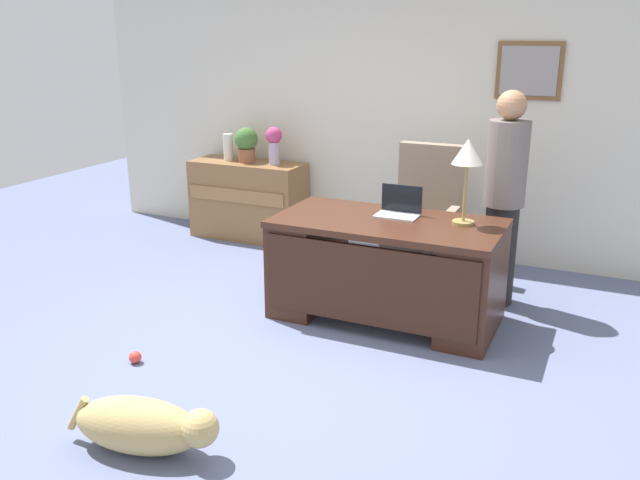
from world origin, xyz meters
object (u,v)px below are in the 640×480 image
object	(u,v)px
vase_empty	(228,147)
dog_toy_ball	(135,357)
person_standing	(504,197)
desk_lamp	(467,157)
desk	(385,267)
armchair	(426,221)
credenza	(248,200)
vase_with_flowers	(274,142)
dog_lying	(144,426)
laptop	(399,208)
potted_plant	(246,143)

from	to	relation	value
vase_empty	dog_toy_ball	world-z (taller)	vase_empty
person_standing	desk_lamp	world-z (taller)	person_standing
desk	armchair	world-z (taller)	armchair
person_standing	vase_empty	distance (m)	3.08
armchair	desk_lamp	world-z (taller)	desk_lamp
credenza	vase_with_flowers	distance (m)	0.72
vase_empty	dog_toy_ball	size ratio (longest dim) A/B	3.34
person_standing	dog_toy_ball	distance (m)	3.01
credenza	desk	bearing A→B (deg)	-34.81
dog_lying	laptop	distance (m)	2.51
laptop	potted_plant	xyz separation A→B (m)	(-2.08, 1.23, 0.18)
desk	credenza	xyz separation A→B (m)	(-2.04, 1.42, -0.01)
desk	potted_plant	world-z (taller)	potted_plant
credenza	potted_plant	distance (m)	0.61
vase_with_flowers	dog_toy_ball	bearing A→B (deg)	-81.00
armchair	vase_empty	size ratio (longest dim) A/B	4.23
credenza	person_standing	bearing A→B (deg)	-14.58
desk	armchair	xyz separation A→B (m)	(0.01, 1.04, 0.09)
desk_lamp	dog_lying	bearing A→B (deg)	-115.60
dog_lying	vase_with_flowers	world-z (taller)	vase_with_flowers
laptop	vase_empty	world-z (taller)	vase_empty
dog_lying	dog_toy_ball	world-z (taller)	dog_lying
laptop	vase_with_flowers	xyz separation A→B (m)	(-1.75, 1.23, 0.21)
desk	dog_toy_ball	xyz separation A→B (m)	(-1.27, -1.39, -0.38)
desk	armchair	distance (m)	1.05
desk	potted_plant	distance (m)	2.56
laptop	desk_lamp	bearing A→B (deg)	-3.63
armchair	vase_with_flowers	bearing A→B (deg)	167.62
credenza	dog_lying	xyz separation A→B (m)	(1.47, -3.57, -0.26)
desk	potted_plant	bearing A→B (deg)	145.21
person_standing	vase_empty	world-z (taller)	person_standing
potted_plant	dog_lying	bearing A→B (deg)	-67.58
credenza	potted_plant	xyz separation A→B (m)	(-0.00, 0.00, 0.61)
credenza	potted_plant	bearing A→B (deg)	158.92
laptop	vase_with_flowers	bearing A→B (deg)	144.85
vase_empty	armchair	bearing A→B (deg)	-9.44
vase_empty	potted_plant	xyz separation A→B (m)	(0.22, 0.00, 0.06)
laptop	vase_empty	size ratio (longest dim) A/B	1.14
vase_empty	credenza	bearing A→B (deg)	-0.32
laptop	vase_empty	xyz separation A→B (m)	(-2.30, 1.23, 0.12)
credenza	dog_toy_ball	xyz separation A→B (m)	(0.77, -2.81, -0.37)
armchair	dog_toy_ball	size ratio (longest dim) A/B	14.15
armchair	person_standing	world-z (taller)	person_standing
person_standing	dog_lying	world-z (taller)	person_standing
vase_with_flowers	desk_lamp	bearing A→B (deg)	-29.32
laptop	desk_lamp	size ratio (longest dim) A/B	0.51
armchair	vase_empty	world-z (taller)	armchair
person_standing	dog_lying	size ratio (longest dim) A/B	1.96
dog_lying	vase_empty	bearing A→B (deg)	115.42
armchair	laptop	bearing A→B (deg)	-88.38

